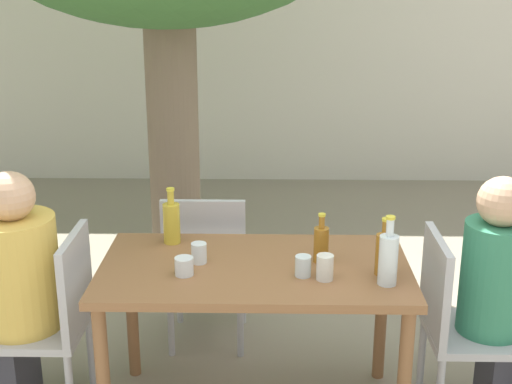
% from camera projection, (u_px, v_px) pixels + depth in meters
% --- Properties ---
extents(cafe_building_wall, '(10.00, 0.08, 2.80)m').
position_uv_depth(cafe_building_wall, '(264.00, 37.00, 6.73)').
color(cafe_building_wall, silver).
rests_on(cafe_building_wall, ground_plane).
extents(dining_table_front, '(1.40, 0.77, 0.77)m').
position_uv_depth(dining_table_front, '(255.00, 285.00, 3.24)').
color(dining_table_front, brown).
rests_on(dining_table_front, ground_plane).
extents(patio_chair_0, '(0.44, 0.44, 0.91)m').
position_uv_depth(patio_chair_0, '(54.00, 314.00, 3.30)').
color(patio_chair_0, '#B2B2B7').
rests_on(patio_chair_0, ground_plane).
extents(patio_chair_1, '(0.44, 0.44, 0.91)m').
position_uv_depth(patio_chair_1, '(457.00, 318.00, 3.27)').
color(patio_chair_1, '#B2B2B7').
rests_on(patio_chair_1, ground_plane).
extents(patio_chair_2, '(0.44, 0.44, 0.91)m').
position_uv_depth(patio_chair_2, '(206.00, 262.00, 3.88)').
color(patio_chair_2, '#B2B2B7').
rests_on(patio_chair_2, ground_plane).
extents(person_seated_0, '(0.59, 0.37, 1.20)m').
position_uv_depth(person_seated_0, '(4.00, 308.00, 3.30)').
color(person_seated_0, '#383842').
rests_on(person_seated_0, ground_plane).
extents(person_seated_1, '(0.55, 0.30, 1.19)m').
position_uv_depth(person_seated_1, '(510.00, 315.00, 3.26)').
color(person_seated_1, '#383842').
rests_on(person_seated_1, ground_plane).
extents(amber_bottle_0, '(0.08, 0.08, 0.26)m').
position_uv_depth(amber_bottle_0, '(384.00, 253.00, 3.09)').
color(amber_bottle_0, '#9E661E').
rests_on(amber_bottle_0, dining_table_front).
extents(amber_bottle_1, '(0.07, 0.07, 0.23)m').
position_uv_depth(amber_bottle_1, '(321.00, 243.00, 3.22)').
color(amber_bottle_1, '#9E661E').
rests_on(amber_bottle_1, dining_table_front).
extents(water_bottle_2, '(0.08, 0.08, 0.31)m').
position_uv_depth(water_bottle_2, '(388.00, 258.00, 2.99)').
color(water_bottle_2, silver).
rests_on(water_bottle_2, dining_table_front).
extents(oil_cruet_3, '(0.08, 0.08, 0.28)m').
position_uv_depth(oil_cruet_3, '(172.00, 222.00, 3.44)').
color(oil_cruet_3, gold).
rests_on(oil_cruet_3, dining_table_front).
extents(drinking_glass_0, '(0.07, 0.07, 0.09)m').
position_uv_depth(drinking_glass_0, '(199.00, 253.00, 3.22)').
color(drinking_glass_0, white).
rests_on(drinking_glass_0, dining_table_front).
extents(drinking_glass_1, '(0.07, 0.07, 0.11)m').
position_uv_depth(drinking_glass_1, '(325.00, 267.00, 3.05)').
color(drinking_glass_1, silver).
rests_on(drinking_glass_1, dining_table_front).
extents(drinking_glass_2, '(0.08, 0.08, 0.08)m').
position_uv_depth(drinking_glass_2, '(184.00, 266.00, 3.10)').
color(drinking_glass_2, white).
rests_on(drinking_glass_2, dining_table_front).
extents(drinking_glass_3, '(0.07, 0.07, 0.09)m').
position_uv_depth(drinking_glass_3, '(303.00, 266.00, 3.09)').
color(drinking_glass_3, silver).
rests_on(drinking_glass_3, dining_table_front).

